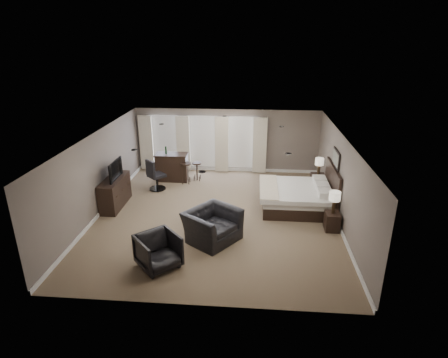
# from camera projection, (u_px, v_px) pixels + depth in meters

# --- Properties ---
(room) EXTENTS (7.60, 8.60, 2.64)m
(room) POSITION_uv_depth(u_px,v_px,m) (216.00, 177.00, 11.46)
(room) COLOR brown
(room) RESTS_ON ground
(window_bay) EXTENTS (5.25, 0.20, 2.30)m
(window_bay) POSITION_uv_depth(u_px,v_px,m) (203.00, 143.00, 15.39)
(window_bay) COLOR silver
(window_bay) RESTS_ON room
(bed) EXTENTS (2.30, 2.19, 1.46)m
(bed) POSITION_uv_depth(u_px,v_px,m) (298.00, 187.00, 12.22)
(bed) COLOR silver
(bed) RESTS_ON ground
(nightstand_near) EXTENTS (0.41, 0.50, 0.54)m
(nightstand_near) POSITION_uv_depth(u_px,v_px,m) (332.00, 221.00, 10.97)
(nightstand_near) COLOR black
(nightstand_near) RESTS_ON ground
(nightstand_far) EXTENTS (0.49, 0.59, 0.65)m
(nightstand_far) POSITION_uv_depth(u_px,v_px,m) (317.00, 183.00, 13.65)
(nightstand_far) COLOR black
(nightstand_far) RESTS_ON ground
(lamp_near) EXTENTS (0.33, 0.33, 0.67)m
(lamp_near) POSITION_uv_depth(u_px,v_px,m) (334.00, 203.00, 10.75)
(lamp_near) COLOR beige
(lamp_near) RESTS_ON nightstand_near
(lamp_far) EXTENTS (0.31, 0.31, 0.63)m
(lamp_far) POSITION_uv_depth(u_px,v_px,m) (319.00, 167.00, 13.42)
(lamp_far) COLOR beige
(lamp_far) RESTS_ON nightstand_far
(wall_art) EXTENTS (0.04, 0.96, 0.56)m
(wall_art) POSITION_uv_depth(u_px,v_px,m) (336.00, 158.00, 11.77)
(wall_art) COLOR slate
(wall_art) RESTS_ON room
(dresser) EXTENTS (0.54, 1.68, 0.98)m
(dresser) POSITION_uv_depth(u_px,v_px,m) (115.00, 192.00, 12.44)
(dresser) COLOR black
(dresser) RESTS_ON ground
(tv) EXTENTS (0.62, 1.08, 0.14)m
(tv) POSITION_uv_depth(u_px,v_px,m) (113.00, 177.00, 12.23)
(tv) COLOR black
(tv) RESTS_ON dresser
(armchair_near) EXTENTS (1.54, 1.63, 1.20)m
(armchair_near) POSITION_uv_depth(u_px,v_px,m) (212.00, 221.00, 10.31)
(armchair_near) COLOR black
(armchair_near) RESTS_ON ground
(armchair_far) EXTENTS (1.27, 1.27, 0.96)m
(armchair_far) POSITION_uv_depth(u_px,v_px,m) (158.00, 250.00, 9.14)
(armchair_far) COLOR black
(armchair_far) RESTS_ON ground
(bar_counter) EXTENTS (1.25, 0.65, 1.09)m
(bar_counter) POSITION_uv_depth(u_px,v_px,m) (172.00, 167.00, 14.64)
(bar_counter) COLOR black
(bar_counter) RESTS_ON ground
(bar_stool_left) EXTENTS (0.50, 0.50, 0.82)m
(bar_stool_left) POSITION_uv_depth(u_px,v_px,m) (186.00, 173.00, 14.37)
(bar_stool_left) COLOR black
(bar_stool_left) RESTS_ON ground
(bar_stool_right) EXTENTS (0.36, 0.36, 0.73)m
(bar_stool_right) POSITION_uv_depth(u_px,v_px,m) (197.00, 171.00, 14.69)
(bar_stool_right) COLOR black
(bar_stool_right) RESTS_ON ground
(desk_chair) EXTENTS (0.84, 0.84, 1.17)m
(desk_chair) POSITION_uv_depth(u_px,v_px,m) (157.00, 175.00, 13.73)
(desk_chair) COLOR black
(desk_chair) RESTS_ON ground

